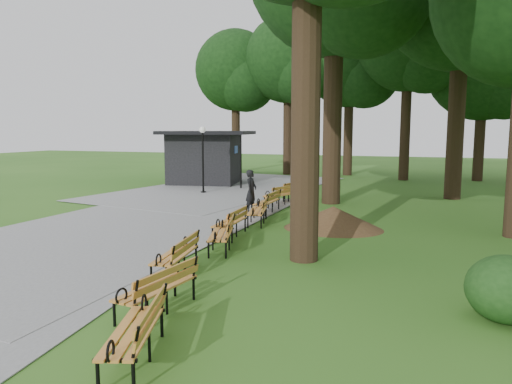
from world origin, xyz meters
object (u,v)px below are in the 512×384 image
(bench_1, at_px, (157,288))
(bench_8, at_px, (288,191))
(bench_0, at_px, (133,332))
(dirt_mound, at_px, (333,218))
(kiosk, at_px, (205,158))
(person, at_px, (251,191))
(bench_9, at_px, (298,185))
(bench_3, at_px, (221,234))
(bench_5, at_px, (257,211))
(bench_6, at_px, (267,202))
(lamp_post, at_px, (203,146))
(bench_4, at_px, (230,222))
(bench_7, at_px, (281,195))
(bench_2, at_px, (175,255))

(bench_1, xyz_separation_m, bench_8, (-1.44, 13.99, 0.00))
(bench_0, bearing_deg, dirt_mound, 155.90)
(kiosk, bearing_deg, person, -64.78)
(bench_9, bearing_deg, bench_3, 10.28)
(bench_5, relative_size, bench_6, 1.00)
(bench_0, height_order, bench_1, same)
(bench_1, height_order, bench_6, same)
(bench_1, xyz_separation_m, bench_3, (-0.68, 4.43, 0.00))
(bench_0, distance_m, bench_8, 15.85)
(bench_5, relative_size, bench_9, 1.00)
(person, distance_m, bench_1, 10.56)
(bench_5, bearing_deg, kiosk, -159.01)
(bench_0, distance_m, bench_1, 1.84)
(bench_6, bearing_deg, kiosk, -140.54)
(bench_1, bearing_deg, lamp_post, -149.27)
(bench_3, height_order, bench_4, same)
(kiosk, relative_size, bench_6, 2.65)
(bench_0, xyz_separation_m, bench_8, (-2.10, 15.71, 0.00))
(person, bearing_deg, bench_1, -167.89)
(bench_0, relative_size, bench_7, 1.00)
(dirt_mound, distance_m, bench_3, 4.48)
(bench_6, bearing_deg, person, -90.00)
(bench_8, bearing_deg, bench_0, 22.03)
(dirt_mound, height_order, bench_0, bench_0)
(bench_2, distance_m, bench_8, 11.91)
(lamp_post, height_order, bench_0, lamp_post)
(kiosk, height_order, bench_2, kiosk)
(lamp_post, bearing_deg, dirt_mound, -40.03)
(person, bearing_deg, bench_6, -89.81)
(bench_4, bearing_deg, bench_7, -179.47)
(bench_6, height_order, bench_9, same)
(lamp_post, bearing_deg, bench_1, -67.42)
(dirt_mound, bearing_deg, bench_8, 118.38)
(bench_2, bearing_deg, bench_5, 173.44)
(bench_1, xyz_separation_m, bench_2, (-0.79, 2.11, 0.00))
(person, height_order, bench_9, person)
(kiosk, height_order, bench_4, kiosk)
(bench_6, bearing_deg, bench_3, 7.26)
(bench_4, xyz_separation_m, bench_7, (-0.27, 6.43, 0.00))
(bench_5, distance_m, bench_6, 2.13)
(bench_4, relative_size, bench_8, 1.00)
(bench_1, relative_size, bench_8, 1.00)
(bench_6, bearing_deg, bench_4, 3.97)
(bench_2, bearing_deg, bench_9, 175.06)
(dirt_mound, relative_size, bench_3, 1.43)
(person, distance_m, bench_7, 2.24)
(bench_0, bearing_deg, bench_6, 170.90)
(dirt_mound, relative_size, bench_5, 1.43)
(kiosk, height_order, bench_9, kiosk)
(lamp_post, bearing_deg, bench_3, -62.19)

